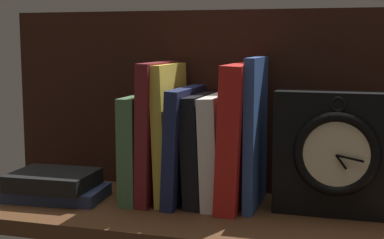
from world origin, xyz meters
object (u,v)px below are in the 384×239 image
(book_maroon_dawkins, at_px, (158,131))
(book_blue_modern, at_px, (256,133))
(book_yellow_seinlanguage, at_px, (171,133))
(framed_clock, at_px, (337,154))
(book_red_requiem, at_px, (238,135))
(book_white_catcher, at_px, (218,150))
(book_green_romantic, at_px, (143,146))
(book_stack_side, at_px, (54,186))
(book_black_skeptic, at_px, (200,149))
(book_navy_bierce, at_px, (184,144))

(book_maroon_dawkins, distance_m, book_blue_modern, 0.17)
(book_yellow_seinlanguage, relative_size, framed_clock, 1.20)
(book_red_requiem, bearing_deg, book_white_catcher, 180.00)
(book_yellow_seinlanguage, bearing_deg, book_blue_modern, 0.00)
(book_yellow_seinlanguage, bearing_deg, book_green_romantic, 180.00)
(book_red_requiem, distance_m, book_blue_modern, 0.03)
(book_stack_side, bearing_deg, book_red_requiem, 10.69)
(book_red_requiem, bearing_deg, book_green_romantic, 180.00)
(book_green_romantic, xyz_separation_m, book_blue_modern, (0.20, 0.00, 0.03))
(book_black_skeptic, bearing_deg, book_yellow_seinlanguage, 180.00)
(framed_clock, bearing_deg, book_black_skeptic, 177.08)
(book_red_requiem, bearing_deg, book_stack_side, -169.31)
(book_maroon_dawkins, bearing_deg, book_white_catcher, 0.00)
(book_yellow_seinlanguage, height_order, framed_clock, book_yellow_seinlanguage)
(book_maroon_dawkins, height_order, book_red_requiem, book_maroon_dawkins)
(book_yellow_seinlanguage, distance_m, book_white_catcher, 0.09)
(book_green_romantic, height_order, book_maroon_dawkins, book_maroon_dawkins)
(book_yellow_seinlanguage, relative_size, book_navy_bierce, 1.20)
(book_maroon_dawkins, xyz_separation_m, book_black_skeptic, (0.08, 0.00, -0.03))
(book_maroon_dawkins, xyz_separation_m, book_navy_bierce, (0.05, 0.00, -0.02))
(book_yellow_seinlanguage, bearing_deg, book_white_catcher, 0.00)
(book_navy_bierce, bearing_deg, book_green_romantic, -180.00)
(book_maroon_dawkins, bearing_deg, book_red_requiem, 0.00)
(book_black_skeptic, height_order, book_blue_modern, book_blue_modern)
(book_maroon_dawkins, height_order, book_stack_side, book_maroon_dawkins)
(book_stack_side, bearing_deg, book_white_catcher, 11.99)
(book_yellow_seinlanguage, relative_size, book_red_requiem, 0.99)
(book_green_romantic, bearing_deg, book_maroon_dawkins, -0.00)
(book_green_romantic, xyz_separation_m, framed_clock, (0.33, -0.01, 0.01))
(book_navy_bierce, bearing_deg, book_red_requiem, -0.00)
(book_navy_bierce, bearing_deg, framed_clock, -2.60)
(book_blue_modern, height_order, book_stack_side, book_blue_modern)
(book_black_skeptic, relative_size, framed_clock, 0.94)
(book_navy_bierce, distance_m, book_stack_side, 0.24)
(book_green_romantic, distance_m, framed_clock, 0.33)
(book_red_requiem, height_order, book_stack_side, book_red_requiem)
(book_black_skeptic, relative_size, book_red_requiem, 0.78)
(book_red_requiem, distance_m, book_stack_side, 0.33)
(book_stack_side, bearing_deg, book_black_skeptic, 13.46)
(book_green_romantic, height_order, book_navy_bierce, book_navy_bierce)
(book_yellow_seinlanguage, height_order, book_red_requiem, book_red_requiem)
(framed_clock, relative_size, book_stack_side, 1.05)
(book_white_catcher, xyz_separation_m, book_blue_modern, (0.06, 0.00, 0.03))
(framed_clock, bearing_deg, book_stack_side, -174.26)
(book_green_romantic, height_order, book_stack_side, book_green_romantic)
(book_red_requiem, bearing_deg, book_blue_modern, 0.00)
(book_green_romantic, distance_m, book_yellow_seinlanguage, 0.06)
(book_green_romantic, distance_m, book_stack_side, 0.17)
(book_green_romantic, height_order, book_black_skeptic, book_black_skeptic)
(book_navy_bierce, relative_size, framed_clock, 1.00)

